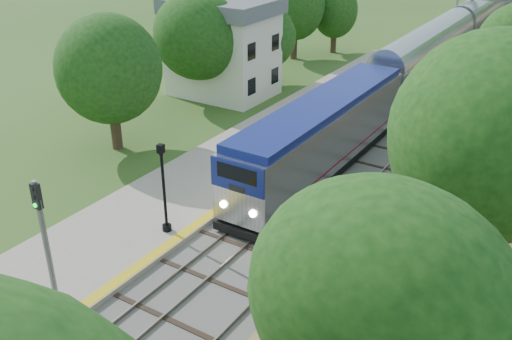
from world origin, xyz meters
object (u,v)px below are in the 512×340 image
Objects in this scene: signal_gantry at (496,10)px; signal_platform at (44,235)px; lamppost_far at (164,194)px; signal_farside at (449,106)px; station_building at (223,47)px; train at (481,23)px.

signal_platform reaches higher than signal_gantry.
lamppost_far is 7.25m from signal_platform.
signal_farside is (9.43, 14.52, 1.89)m from lamppost_far.
station_building is at bearing -123.38° from signal_gantry.
station_building reaches higher than signal_gantry.
train is 17.15× the size of signal_platform.
signal_platform is (-5.37, -52.21, -0.81)m from signal_gantry.
signal_platform is (11.10, -27.22, -0.09)m from station_building.
signal_gantry is 1.42× the size of signal_platform.
signal_platform is at bearing -92.85° from train.
station_building reaches higher than train.
signal_farside reaches higher than train.
station_building reaches higher than signal_farside.
signal_platform is at bearing -95.87° from signal_gantry.
train is 58.26m from signal_platform.
lamppost_far is at bearing -61.87° from station_building.
train is 37.15m from signal_farside.
lamppost_far is at bearing -123.00° from signal_farside.
signal_platform is (0.33, -7.08, 1.54)m from lamppost_far.
lamppost_far is at bearing -97.20° from signal_gantry.
train is 14.59× the size of signal_farside.
lamppost_far reaches higher than train.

